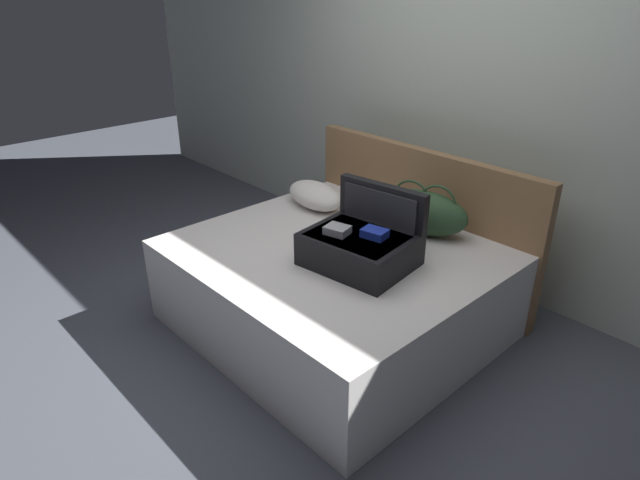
# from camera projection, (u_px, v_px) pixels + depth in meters

# --- Properties ---
(ground_plane) EXTENTS (12.00, 12.00, 0.00)m
(ground_plane) POSITION_uv_depth(u_px,v_px,m) (286.00, 351.00, 3.31)
(ground_plane) COLOR #4C515B
(back_wall) EXTENTS (8.00, 0.10, 2.60)m
(back_wall) POSITION_uv_depth(u_px,v_px,m) (465.00, 97.00, 3.75)
(back_wall) COLOR #B7C1B2
(back_wall) RESTS_ON ground
(bed) EXTENTS (1.81, 1.61, 0.56)m
(bed) POSITION_uv_depth(u_px,v_px,m) (334.00, 288.00, 3.43)
(bed) COLOR silver
(bed) RESTS_ON ground
(headboard) EXTENTS (1.85, 0.08, 1.00)m
(headboard) POSITION_uv_depth(u_px,v_px,m) (420.00, 219.00, 3.85)
(headboard) COLOR olive
(headboard) RESTS_ON ground
(hard_case_large) EXTENTS (0.63, 0.55, 0.43)m
(hard_case_large) POSITION_uv_depth(u_px,v_px,m) (361.00, 243.00, 3.09)
(hard_case_large) COLOR black
(hard_case_large) RESTS_ON bed
(duffel_bag) EXTENTS (0.63, 0.39, 0.34)m
(duffel_bag) POSITION_uv_depth(u_px,v_px,m) (423.00, 212.00, 3.45)
(duffel_bag) COLOR #2D4C2D
(duffel_bag) RESTS_ON bed
(pillow_near_headboard) EXTENTS (0.55, 0.36, 0.17)m
(pillow_near_headboard) POSITION_uv_depth(u_px,v_px,m) (315.00, 195.00, 3.89)
(pillow_near_headboard) COLOR white
(pillow_near_headboard) RESTS_ON bed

